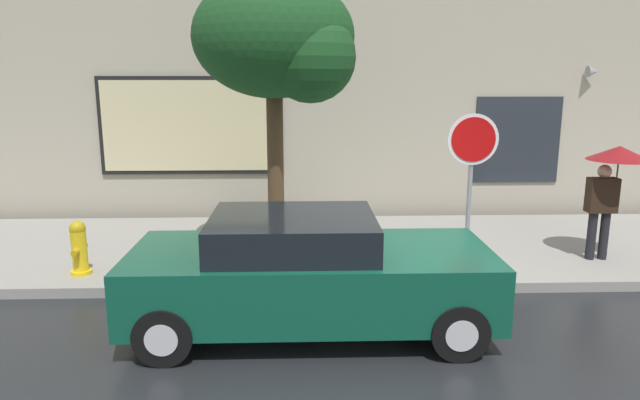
# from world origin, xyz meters

# --- Properties ---
(ground_plane) EXTENTS (60.00, 60.00, 0.00)m
(ground_plane) POSITION_xyz_m (0.00, 0.00, 0.00)
(ground_plane) COLOR black
(sidewalk) EXTENTS (20.00, 4.00, 0.15)m
(sidewalk) POSITION_xyz_m (0.00, 3.00, 0.07)
(sidewalk) COLOR gray
(sidewalk) RESTS_ON ground
(building_facade) EXTENTS (20.00, 0.67, 7.00)m
(building_facade) POSITION_xyz_m (-0.03, 5.50, 3.48)
(building_facade) COLOR #B2A893
(building_facade) RESTS_ON ground
(parked_car) EXTENTS (4.26, 1.88, 1.42)m
(parked_car) POSITION_xyz_m (-1.16, -0.06, 0.71)
(parked_car) COLOR #0F4C38
(parked_car) RESTS_ON ground
(fire_hydrant) EXTENTS (0.30, 0.44, 0.81)m
(fire_hydrant) POSITION_xyz_m (-4.50, 1.59, 0.55)
(fire_hydrant) COLOR yellow
(fire_hydrant) RESTS_ON sidewalk
(pedestrian_with_umbrella) EXTENTS (0.97, 0.97, 1.81)m
(pedestrian_with_umbrella) POSITION_xyz_m (3.61, 2.05, 1.59)
(pedestrian_with_umbrella) COLOR black
(pedestrian_with_umbrella) RESTS_ON sidewalk
(street_tree) EXTENTS (2.42, 2.06, 4.34)m
(street_tree) POSITION_xyz_m (-1.53, 2.21, 3.49)
(street_tree) COLOR #4C3823
(street_tree) RESTS_ON sidewalk
(stop_sign) EXTENTS (0.76, 0.10, 2.33)m
(stop_sign) POSITION_xyz_m (1.30, 1.81, 1.79)
(stop_sign) COLOR gray
(stop_sign) RESTS_ON sidewalk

